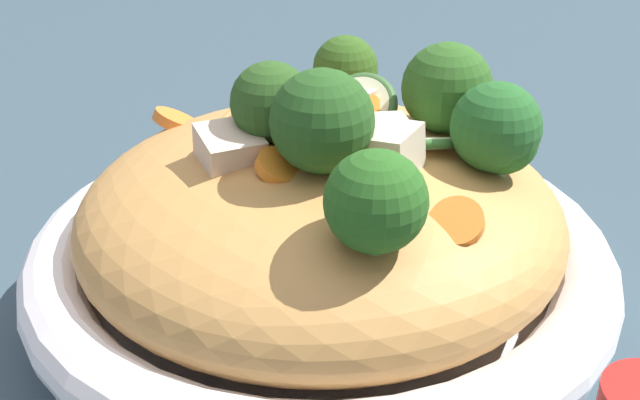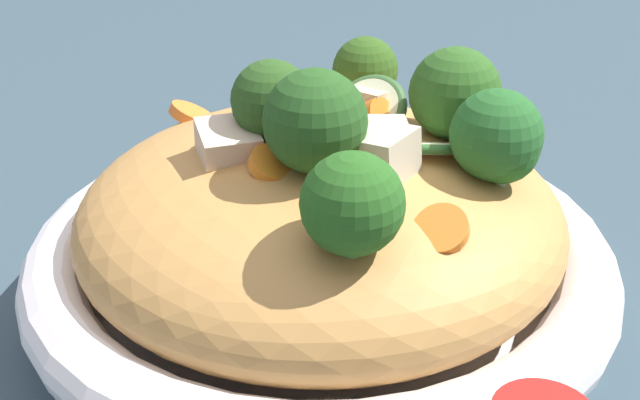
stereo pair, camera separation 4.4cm
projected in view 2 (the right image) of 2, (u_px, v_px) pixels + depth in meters
ground_plane at (320, 307)px, 0.47m from camera, size 3.00×3.00×0.00m
serving_bowl at (320, 267)px, 0.46m from camera, size 0.33×0.33×0.05m
noodle_heap at (320, 214)px, 0.44m from camera, size 0.27×0.27×0.10m
broccoli_florets at (390, 122)px, 0.41m from camera, size 0.17×0.26×0.08m
carrot_coins at (317, 142)px, 0.44m from camera, size 0.18×0.18×0.04m
zucchini_slices at (387, 121)px, 0.45m from camera, size 0.08×0.09×0.04m
chicken_chunks at (338, 140)px, 0.42m from camera, size 0.12×0.12×0.03m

